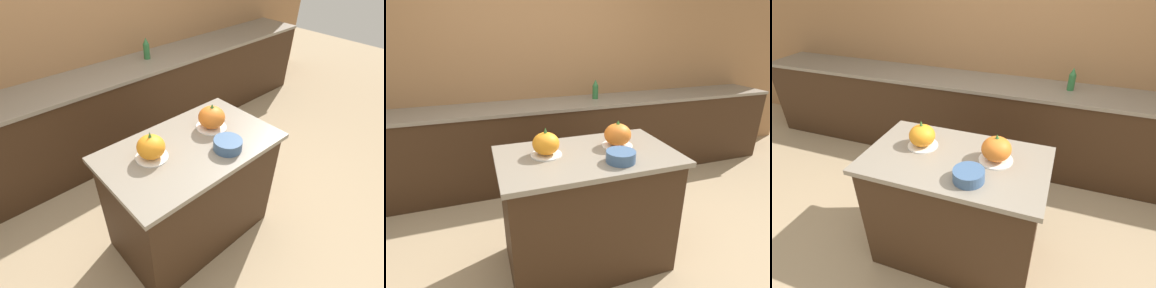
# 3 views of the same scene
# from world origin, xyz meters

# --- Properties ---
(ground_plane) EXTENTS (12.00, 12.00, 0.00)m
(ground_plane) POSITION_xyz_m (0.00, 0.00, 0.00)
(ground_plane) COLOR tan
(wall_back) EXTENTS (8.00, 0.06, 2.50)m
(wall_back) POSITION_xyz_m (0.00, 1.76, 1.25)
(wall_back) COLOR #9E7047
(wall_back) RESTS_ON ground_plane
(kitchen_island) EXTENTS (1.24, 0.73, 0.92)m
(kitchen_island) POSITION_xyz_m (0.00, 0.00, 0.46)
(kitchen_island) COLOR #382314
(kitchen_island) RESTS_ON ground_plane
(back_counter) EXTENTS (6.00, 0.60, 0.93)m
(back_counter) POSITION_xyz_m (0.00, 1.43, 0.47)
(back_counter) COLOR #382314
(back_counter) RESTS_ON ground_plane
(pumpkin_cake_left) EXTENTS (0.21, 0.21, 0.20)m
(pumpkin_cake_left) POSITION_xyz_m (-0.27, 0.07, 1.00)
(pumpkin_cake_left) COLOR white
(pumpkin_cake_left) RESTS_ON kitchen_island
(pumpkin_cake_right) EXTENTS (0.23, 0.23, 0.20)m
(pumpkin_cake_right) POSITION_xyz_m (0.26, 0.07, 1.00)
(pumpkin_cake_right) COLOR white
(pumpkin_cake_right) RESTS_ON kitchen_island
(bottle_tall) EXTENTS (0.07, 0.07, 0.23)m
(bottle_tall) POSITION_xyz_m (0.66, 1.49, 1.04)
(bottle_tall) COLOR #2D6B38
(bottle_tall) RESTS_ON back_counter
(mixing_bowl) EXTENTS (0.19, 0.19, 0.07)m
(mixing_bowl) POSITION_xyz_m (0.16, -0.19, 0.95)
(mixing_bowl) COLOR #3D5B84
(mixing_bowl) RESTS_ON kitchen_island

